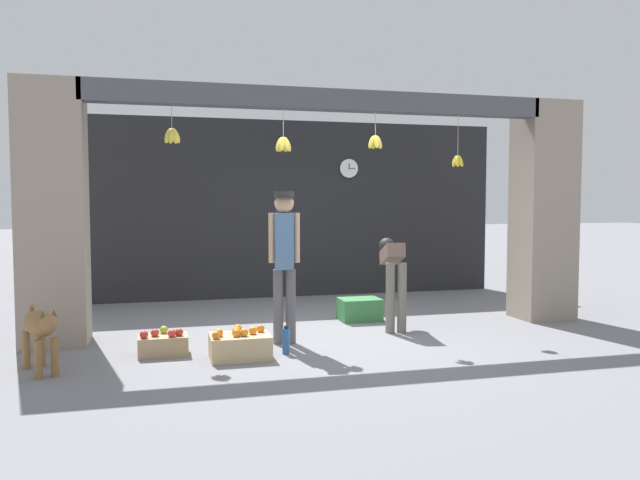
# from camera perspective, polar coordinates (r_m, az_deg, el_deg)

# --- Properties ---
(ground_plane) EXTENTS (60.00, 60.00, 0.00)m
(ground_plane) POSITION_cam_1_polar(r_m,az_deg,el_deg) (7.46, 0.87, -8.64)
(ground_plane) COLOR slate
(shop_back_wall) EXTENTS (7.41, 0.12, 2.88)m
(shop_back_wall) POSITION_cam_1_polar(r_m,az_deg,el_deg) (10.24, -3.65, 2.83)
(shop_back_wall) COLOR #232326
(shop_back_wall) RESTS_ON ground_plane
(shop_pillar_left) EXTENTS (0.70, 0.60, 2.88)m
(shop_pillar_left) POSITION_cam_1_polar(r_m,az_deg,el_deg) (7.40, -23.23, 2.22)
(shop_pillar_left) COLOR gray
(shop_pillar_left) RESTS_ON ground_plane
(shop_pillar_right) EXTENTS (0.70, 0.60, 2.88)m
(shop_pillar_right) POSITION_cam_1_polar(r_m,az_deg,el_deg) (8.87, 19.74, 2.49)
(shop_pillar_right) COLOR gray
(shop_pillar_right) RESTS_ON ground_plane
(storefront_awning) EXTENTS (5.51, 0.29, 0.89)m
(storefront_awning) POSITION_cam_1_polar(r_m,az_deg,el_deg) (7.48, 0.52, 12.50)
(storefront_awning) COLOR #4C4C51
(dog) EXTENTS (0.46, 0.81, 0.63)m
(dog) POSITION_cam_1_polar(r_m,az_deg,el_deg) (6.30, -24.20, -7.34)
(dog) COLOR olive
(dog) RESTS_ON ground_plane
(shopkeeper) EXTENTS (0.34, 0.29, 1.68)m
(shopkeeper) POSITION_cam_1_polar(r_m,az_deg,el_deg) (6.86, -3.29, -1.29)
(shopkeeper) COLOR #56565B
(shopkeeper) RESTS_ON ground_plane
(worker_stooping) EXTENTS (0.35, 0.84, 1.10)m
(worker_stooping) POSITION_cam_1_polar(r_m,az_deg,el_deg) (7.72, 6.66, -2.71)
(worker_stooping) COLOR #6B665B
(worker_stooping) RESTS_ON ground_plane
(fruit_crate_oranges) EXTENTS (0.60, 0.44, 0.32)m
(fruit_crate_oranges) POSITION_cam_1_polar(r_m,az_deg,el_deg) (6.40, -7.34, -9.52)
(fruit_crate_oranges) COLOR tan
(fruit_crate_oranges) RESTS_ON ground_plane
(fruit_crate_apples) EXTENTS (0.50, 0.32, 0.28)m
(fruit_crate_apples) POSITION_cam_1_polar(r_m,az_deg,el_deg) (6.69, -14.15, -9.21)
(fruit_crate_apples) COLOR tan
(fruit_crate_apples) RESTS_ON ground_plane
(produce_box_green) EXTENTS (0.53, 0.40, 0.29)m
(produce_box_green) POSITION_cam_1_polar(r_m,az_deg,el_deg) (8.30, 3.65, -6.35)
(produce_box_green) COLOR #387A42
(produce_box_green) RESTS_ON ground_plane
(water_bottle) EXTENTS (0.08, 0.08, 0.29)m
(water_bottle) POSITION_cam_1_polar(r_m,az_deg,el_deg) (6.53, -3.13, -9.18)
(water_bottle) COLOR #2D60AD
(water_bottle) RESTS_ON ground_plane
(wall_clock) EXTENTS (0.33, 0.03, 0.33)m
(wall_clock) POSITION_cam_1_polar(r_m,az_deg,el_deg) (10.46, 2.66, 6.56)
(wall_clock) COLOR black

